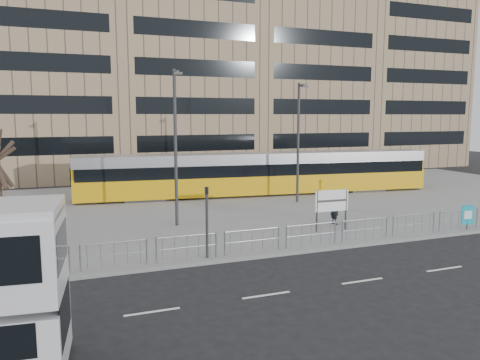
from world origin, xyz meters
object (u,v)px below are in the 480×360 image
object	(u,v)px
traffic_light_west	(207,213)
station_sign	(332,203)
lamp_post_west	(176,142)
pedestrian	(335,208)
tram	(260,174)
lamp_post_east	(299,138)
ad_panel	(468,215)

from	to	relation	value
traffic_light_west	station_sign	bearing A→B (deg)	24.99
traffic_light_west	lamp_post_west	world-z (taller)	lamp_post_west
station_sign	pedestrian	bearing A→B (deg)	54.49
station_sign	pedestrian	xyz separation A→B (m)	(0.99, 1.23, -0.59)
station_sign	lamp_post_west	distance (m)	9.04
tram	pedestrian	world-z (taller)	tram
station_sign	tram	bearing A→B (deg)	88.43
pedestrian	lamp_post_east	distance (m)	7.88
station_sign	traffic_light_west	distance (m)	7.93
tram	lamp_post_east	xyz separation A→B (m)	(1.22, -3.99, 2.92)
ad_panel	traffic_light_west	world-z (taller)	traffic_light_west
ad_panel	lamp_post_west	xyz separation A→B (m)	(-14.46, 6.45, 3.89)
lamp_post_west	lamp_post_east	size ratio (longest dim) A/B	1.03
ad_panel	lamp_post_west	world-z (taller)	lamp_post_west
tram	traffic_light_west	size ratio (longest dim) A/B	8.94
station_sign	pedestrian	distance (m)	1.68
traffic_light_west	lamp_post_east	bearing A→B (deg)	54.90
station_sign	lamp_post_east	bearing A→B (deg)	77.81
tram	lamp_post_east	world-z (taller)	lamp_post_east
tram	lamp_post_west	world-z (taller)	lamp_post_west
station_sign	traffic_light_west	world-z (taller)	traffic_light_west
ad_panel	pedestrian	size ratio (longest dim) A/B	0.71
tram	pedestrian	bearing A→B (deg)	-84.23
pedestrian	lamp_post_east	bearing A→B (deg)	-6.90
ad_panel	station_sign	bearing A→B (deg)	172.91
tram	ad_panel	world-z (taller)	tram
traffic_light_west	pedestrian	bearing A→B (deg)	30.52
ad_panel	pedestrian	distance (m)	7.03
traffic_light_west	lamp_post_west	xyz separation A→B (m)	(0.16, 6.35, 2.69)
pedestrian	lamp_post_west	xyz separation A→B (m)	(-8.42, 2.86, 3.74)
lamp_post_west	lamp_post_east	bearing A→B (deg)	22.61
tram	station_sign	world-z (taller)	tram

